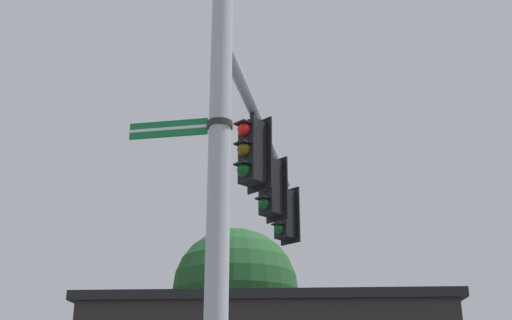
{
  "coord_description": "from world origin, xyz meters",
  "views": [
    {
      "loc": [
        -5.74,
        5.09,
        1.66
      ],
      "look_at": [
        1.44,
        -2.09,
        5.47
      ],
      "focal_mm": 45.84,
      "sensor_mm": 36.0,
      "label": 1
    }
  ],
  "objects_px": {
    "traffic_light_nearest_pole": "(251,152)",
    "traffic_light_mid_inner": "(270,187)",
    "traffic_light_mid_outer": "(284,214)",
    "street_name_sign": "(196,127)"
  },
  "relations": [
    {
      "from": "street_name_sign",
      "to": "traffic_light_nearest_pole",
      "type": "bearing_deg",
      "value": -63.37
    },
    {
      "from": "traffic_light_nearest_pole",
      "to": "street_name_sign",
      "type": "bearing_deg",
      "value": 116.63
    },
    {
      "from": "traffic_light_nearest_pole",
      "to": "traffic_light_mid_outer",
      "type": "xyz_separation_m",
      "value": [
        2.11,
        -3.07,
        0.0
      ]
    },
    {
      "from": "traffic_light_nearest_pole",
      "to": "traffic_light_mid_inner",
      "type": "relative_size",
      "value": 1.0
    },
    {
      "from": "traffic_light_mid_inner",
      "to": "street_name_sign",
      "type": "height_order",
      "value": "traffic_light_mid_inner"
    },
    {
      "from": "traffic_light_nearest_pole",
      "to": "traffic_light_mid_inner",
      "type": "bearing_deg",
      "value": -55.47
    },
    {
      "from": "traffic_light_mid_outer",
      "to": "street_name_sign",
      "type": "distance_m",
      "value": 5.94
    },
    {
      "from": "traffic_light_nearest_pole",
      "to": "traffic_light_mid_outer",
      "type": "distance_m",
      "value": 3.73
    },
    {
      "from": "traffic_light_mid_outer",
      "to": "street_name_sign",
      "type": "xyz_separation_m",
      "value": [
        -3.1,
        5.04,
        -0.47
      ]
    },
    {
      "from": "traffic_light_mid_outer",
      "to": "street_name_sign",
      "type": "height_order",
      "value": "traffic_light_mid_outer"
    }
  ]
}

